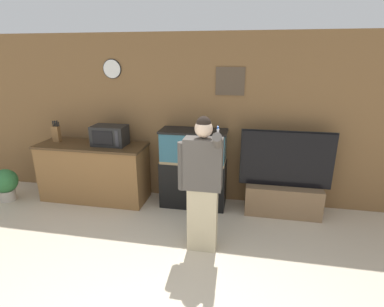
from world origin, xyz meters
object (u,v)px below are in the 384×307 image
at_px(knife_block, 56,134).
at_px(person_standing, 202,184).
at_px(potted_plant, 5,183).
at_px(tv_on_stand, 283,190).
at_px(microwave, 110,135).
at_px(counter_island, 94,172).
at_px(aquarium_on_stand, 194,169).

relative_size(knife_block, person_standing, 0.21).
bearing_deg(person_standing, potted_plant, 168.69).
bearing_deg(tv_on_stand, microwave, -179.29).
bearing_deg(counter_island, potted_plant, -166.16).
distance_m(microwave, person_standing, 1.93).
xyz_separation_m(knife_block, aquarium_on_stand, (2.25, 0.04, -0.46)).
distance_m(knife_block, person_standing, 2.77).
distance_m(counter_island, microwave, 0.69).
height_order(aquarium_on_stand, tv_on_stand, tv_on_stand).
bearing_deg(microwave, knife_block, 178.66).
bearing_deg(knife_block, potted_plant, -152.68).
bearing_deg(knife_block, tv_on_stand, 0.18).
relative_size(microwave, person_standing, 0.32).
relative_size(counter_island, knife_block, 4.96).
height_order(tv_on_stand, potted_plant, tv_on_stand).
xyz_separation_m(aquarium_on_stand, potted_plant, (-3.02, -0.43, -0.31)).
bearing_deg(person_standing, counter_island, 152.47).
relative_size(knife_block, tv_on_stand, 0.27).
xyz_separation_m(microwave, tv_on_stand, (2.67, 0.03, -0.72)).
relative_size(microwave, knife_block, 1.50).
bearing_deg(potted_plant, person_standing, -11.31).
relative_size(person_standing, potted_plant, 3.09).
bearing_deg(microwave, aquarium_on_stand, 2.51).
bearing_deg(person_standing, microwave, 147.32).
bearing_deg(tv_on_stand, potted_plant, -174.68).
bearing_deg(counter_island, knife_block, 175.13).
bearing_deg(counter_island, tv_on_stand, 1.24).
xyz_separation_m(person_standing, potted_plant, (-3.32, 0.66, -0.56)).
xyz_separation_m(counter_island, knife_block, (-0.62, 0.05, 0.60)).
bearing_deg(person_standing, aquarium_on_stand, 105.52).
distance_m(microwave, aquarium_on_stand, 1.40).
height_order(tv_on_stand, person_standing, person_standing).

